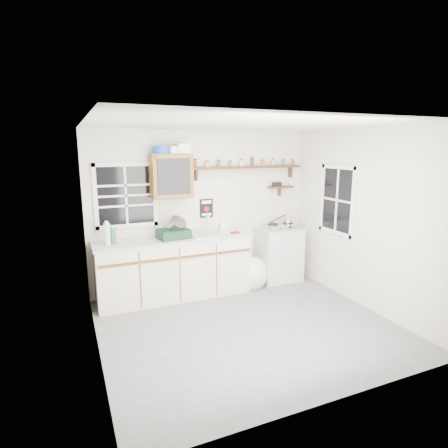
# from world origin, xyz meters

# --- Properties ---
(room) EXTENTS (3.64, 3.24, 2.54)m
(room) POSITION_xyz_m (0.00, 0.00, 1.25)
(room) COLOR #555557
(room) RESTS_ON ground
(main_cabinet) EXTENTS (2.31, 0.63, 0.92)m
(main_cabinet) POSITION_xyz_m (-0.58, 1.30, 0.46)
(main_cabinet) COLOR beige
(main_cabinet) RESTS_ON floor
(right_cabinet) EXTENTS (0.73, 0.57, 0.91)m
(right_cabinet) POSITION_xyz_m (1.25, 1.32, 0.46)
(right_cabinet) COLOR beige
(right_cabinet) RESTS_ON floor
(sink) EXTENTS (0.52, 0.44, 0.29)m
(sink) POSITION_xyz_m (-0.05, 1.30, 0.93)
(sink) COLOR #B6B6BB
(sink) RESTS_ON main_cabinet
(upper_cabinet) EXTENTS (0.60, 0.32, 0.65)m
(upper_cabinet) POSITION_xyz_m (-0.55, 1.44, 1.82)
(upper_cabinet) COLOR brown
(upper_cabinet) RESTS_ON wall_back
(upper_cabinet_clutter) EXTENTS (0.53, 0.24, 0.14)m
(upper_cabinet_clutter) POSITION_xyz_m (-0.56, 1.44, 2.21)
(upper_cabinet_clutter) COLOR #1A3DAC
(upper_cabinet_clutter) RESTS_ON upper_cabinet
(spice_shelf) EXTENTS (1.91, 0.18, 0.35)m
(spice_shelf) POSITION_xyz_m (0.71, 1.51, 1.93)
(spice_shelf) COLOR #33190E
(spice_shelf) RESTS_ON wall_back
(secondary_shelf) EXTENTS (0.45, 0.16, 0.24)m
(secondary_shelf) POSITION_xyz_m (1.36, 1.52, 1.58)
(secondary_shelf) COLOR #33190E
(secondary_shelf) RESTS_ON wall_back
(warning_sign) EXTENTS (0.22, 0.02, 0.30)m
(warning_sign) POSITION_xyz_m (0.05, 1.59, 1.28)
(warning_sign) COLOR black
(warning_sign) RESTS_ON wall_back
(window_back) EXTENTS (0.93, 0.03, 0.98)m
(window_back) POSITION_xyz_m (-1.20, 1.59, 1.55)
(window_back) COLOR black
(window_back) RESTS_ON wall_back
(window_right) EXTENTS (0.03, 0.78, 1.08)m
(window_right) POSITION_xyz_m (1.79, 0.55, 1.45)
(window_right) COLOR black
(window_right) RESTS_ON wall_back
(water_bottles) EXTENTS (0.17, 0.14, 0.34)m
(water_bottles) POSITION_xyz_m (-1.49, 1.27, 1.06)
(water_bottles) COLOR silver
(water_bottles) RESTS_ON main_cabinet
(dish_rack) EXTENTS (0.48, 0.39, 0.33)m
(dish_rack) POSITION_xyz_m (-0.57, 1.28, 1.03)
(dish_rack) COLOR black
(dish_rack) RESTS_ON main_cabinet
(soap_bottle) EXTENTS (0.10, 0.10, 0.17)m
(soap_bottle) POSITION_xyz_m (0.31, 1.52, 1.01)
(soap_bottle) COLOR white
(soap_bottle) RESTS_ON main_cabinet
(rag) EXTENTS (0.13, 0.11, 0.02)m
(rag) POSITION_xyz_m (0.39, 1.22, 0.93)
(rag) COLOR maroon
(rag) RESTS_ON main_cabinet
(hotplate) EXTENTS (0.61, 0.36, 0.08)m
(hotplate) POSITION_xyz_m (1.26, 1.31, 0.95)
(hotplate) COLOR #B6B6BB
(hotplate) RESTS_ON right_cabinet
(saucepan) EXTENTS (0.35, 0.19, 0.15)m
(saucepan) POSITION_xyz_m (1.40, 1.31, 1.03)
(saucepan) COLOR #B6B6BB
(saucepan) RESTS_ON hotplate
(trash_bag) EXTENTS (0.48, 0.43, 0.54)m
(trash_bag) POSITION_xyz_m (0.67, 1.18, 0.23)
(trash_bag) COLOR silver
(trash_bag) RESTS_ON floor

